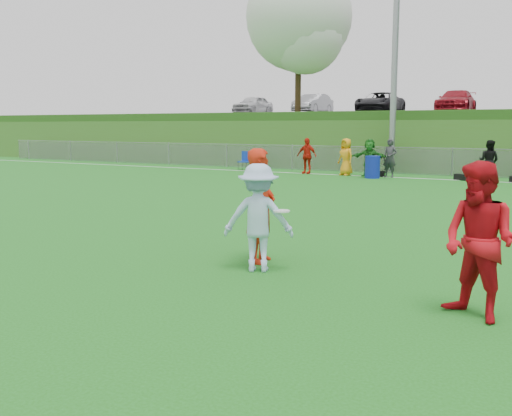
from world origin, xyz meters
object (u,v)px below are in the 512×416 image
Objects in this scene: player_red_center at (479,242)px; player_blue at (258,218)px; player_red_left at (261,206)px; frisbee at (282,211)px; recycling_bin at (372,167)px.

player_blue is (-3.35, 0.76, -0.09)m from player_red_center.
player_red_left reaches higher than frisbee.
player_blue reaches higher than recycling_bin.
player_red_center is 3.44m from player_blue.
player_red_left is 1.13× the size of player_blue.
recycling_bin is at bearing 102.61° from frisbee.
frisbee is (0.39, 0.02, 0.13)m from player_blue.
player_blue is 16.72m from recycling_bin.
player_red_center reaches higher than recycling_bin.
player_red_center is at bearing -14.87° from frisbee.
player_red_left is at bearing -170.32° from player_red_center.
player_red_center is 18.40m from recycling_bin.
recycling_bin is (-3.66, 16.38, -0.50)m from frisbee.
player_red_center reaches higher than player_blue.
frisbee is at bearing -165.30° from player_red_center.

